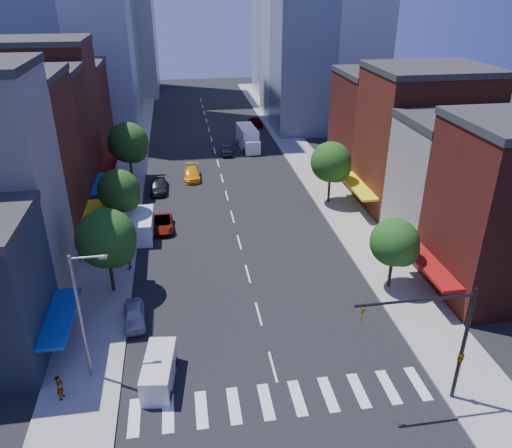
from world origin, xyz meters
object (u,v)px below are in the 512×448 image
at_px(traffic_car_oncoming, 227,150).
at_px(traffic_car_far, 256,121).
at_px(taxi, 192,173).
at_px(pedestrian_near, 60,387).
at_px(parked_car_rear, 159,186).
at_px(parked_car_third, 163,224).
at_px(cargo_van_far, 142,226).
at_px(cargo_van_near, 159,372).
at_px(box_truck, 248,138).
at_px(parked_car_second, 143,227).
at_px(parked_car_front, 134,315).
at_px(pedestrian_far, 128,261).

xyz_separation_m(traffic_car_oncoming, traffic_car_far, (6.76, 15.37, 0.12)).
relative_size(taxi, pedestrian_near, 2.87).
xyz_separation_m(taxi, traffic_car_oncoming, (5.53, 9.39, -0.05)).
xyz_separation_m(parked_car_rear, pedestrian_near, (-5.39, -33.46, 0.32)).
height_order(parked_car_third, cargo_van_far, cargo_van_far).
bearing_deg(parked_car_rear, cargo_van_near, -87.94).
bearing_deg(parked_car_third, traffic_car_far, 65.17).
bearing_deg(taxi, box_truck, 54.12).
bearing_deg(parked_car_second, traffic_car_far, 61.20).
height_order(parked_car_third, cargo_van_near, cargo_van_near).
bearing_deg(traffic_car_oncoming, parked_car_rear, 56.91).
xyz_separation_m(cargo_van_far, box_truck, (14.74, 27.69, 0.37)).
bearing_deg(cargo_van_far, parked_car_front, -89.08).
distance_m(parked_car_second, box_truck, 30.89).
height_order(taxi, pedestrian_far, pedestrian_far).
xyz_separation_m(cargo_van_near, pedestrian_far, (-2.98, 14.67, 0.03)).
xyz_separation_m(parked_car_front, cargo_van_near, (1.98, -6.80, 0.27)).
height_order(parked_car_front, pedestrian_far, pedestrian_far).
bearing_deg(pedestrian_near, cargo_van_near, -76.20).
height_order(pedestrian_near, pedestrian_far, pedestrian_near).
bearing_deg(box_truck, pedestrian_near, -114.03).
distance_m(cargo_van_far, traffic_car_far, 44.22).
bearing_deg(parked_car_third, box_truck, 61.55).
bearing_deg(traffic_car_far, traffic_car_oncoming, 60.69).
bearing_deg(pedestrian_far, parked_car_second, 179.56).
bearing_deg(parked_car_rear, parked_car_third, -85.69).
height_order(parked_car_rear, cargo_van_near, cargo_van_near).
xyz_separation_m(parked_car_third, cargo_van_near, (-0.02, -22.43, 0.31)).
bearing_deg(parked_car_third, parked_car_second, -162.67).
bearing_deg(taxi, pedestrian_far, -105.42).
bearing_deg(taxi, cargo_van_far, -108.54).
height_order(cargo_van_far, traffic_car_far, cargo_van_far).
distance_m(parked_car_front, pedestrian_near, 8.31).
xyz_separation_m(parked_car_rear, cargo_van_far, (-1.40, -11.83, 0.44)).
xyz_separation_m(cargo_van_far, traffic_car_far, (17.93, 40.42, -0.34)).
relative_size(parked_car_front, box_truck, 0.49).
relative_size(traffic_car_far, pedestrian_near, 2.67).
bearing_deg(box_truck, cargo_van_near, -107.86).
bearing_deg(traffic_car_far, parked_car_rear, 54.41).
xyz_separation_m(parked_car_front, taxi, (5.64, 30.02, 0.06)).
xyz_separation_m(parked_car_second, traffic_car_oncoming, (11.16, 24.51, -0.13)).
bearing_deg(traffic_car_oncoming, parked_car_third, 72.28).
xyz_separation_m(parked_car_rear, cargo_van_near, (0.59, -32.99, 0.24)).
distance_m(taxi, traffic_car_far, 27.64).
bearing_deg(box_truck, parked_car_second, -121.73).
distance_m(parked_car_second, taxi, 16.14).
bearing_deg(parked_car_rear, parked_car_front, -92.01).
bearing_deg(traffic_car_oncoming, parked_car_second, 68.86).
bearing_deg(traffic_car_far, parked_car_third, 62.30).
distance_m(cargo_van_near, pedestrian_near, 6.00).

